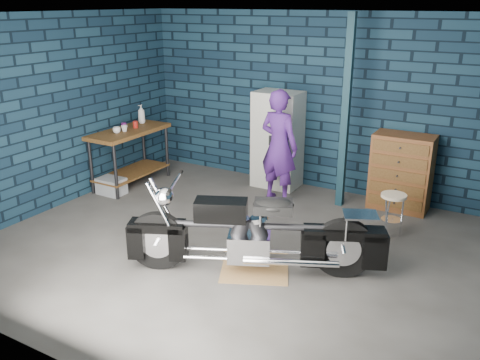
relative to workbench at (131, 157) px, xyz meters
The scene contains 16 objects.
ground 2.94m from the workbench, 22.66° to the right, with size 6.00×6.00×0.00m, color #53504D.
room_walls 3.10m from the workbench, 11.92° to the right, with size 6.02×5.01×2.71m.
support_post 3.45m from the workbench, 14.43° to the left, with size 0.10×0.10×2.70m, color #112B36.
workbench is the anchor object (origin of this frame).
drip_mat 3.46m from the workbench, 26.21° to the right, with size 0.74×0.55×0.01m, color olive.
motorcycle 3.43m from the workbench, 26.21° to the right, with size 2.38×0.65×1.05m, color black, non-canonical shape.
person 2.45m from the workbench, 13.32° to the left, with size 0.61×0.40×1.67m, color #491F77.
storage_bin 0.60m from the workbench, 87.71° to the right, with size 0.41×0.29×0.25m, color gray.
locker 2.36m from the workbench, 28.29° to the left, with size 0.71×0.51×1.52m, color silver.
tool_chest 4.15m from the workbench, 15.51° to the left, with size 0.82×0.45×1.09m, color brown.
shop_stool 4.15m from the workbench, ahead, with size 0.31×0.31×0.57m, color beige, non-canonical shape.
cup_a 0.56m from the workbench, 91.37° to the right, with size 0.12×0.12×0.09m, color beige.
cup_b 0.52m from the workbench, 78.09° to the right, with size 0.10×0.10×0.09m, color beige.
mug_purple 0.51m from the workbench, 163.31° to the right, with size 0.08×0.08×0.11m, color #631A69.
mug_red 0.53m from the workbench, 84.07° to the left, with size 0.08×0.08×0.11m, color #A01E15.
bottle 0.77m from the workbench, 104.45° to the left, with size 0.12×0.12×0.31m, color gray.
Camera 1 is at (2.72, -4.77, 2.84)m, focal length 38.00 mm.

